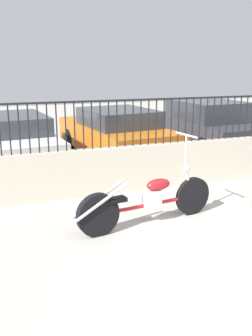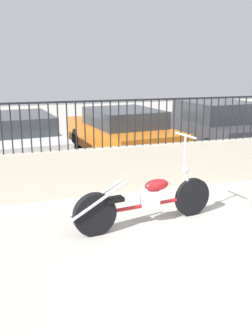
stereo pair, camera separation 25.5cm
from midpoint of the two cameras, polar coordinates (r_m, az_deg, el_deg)
low_wall at (r=7.40m, az=4.06°, el=0.31°), size 9.17×0.18×0.89m
fence_railing at (r=7.21m, az=4.21°, el=8.06°), size 9.17×0.04×0.88m
motorcycle_red at (r=5.64m, az=1.05°, el=-5.18°), size 2.36×0.63×1.36m
car_white at (r=9.77m, az=-17.88°, el=4.41°), size 2.20×4.57×1.22m
car_orange at (r=9.76m, az=-2.33°, el=5.35°), size 2.22×4.28×1.30m
car_dark_grey at (r=10.96m, az=11.16°, el=6.38°), size 2.11×4.24×1.41m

